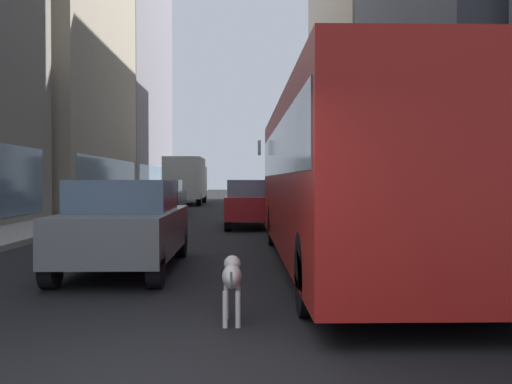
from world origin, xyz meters
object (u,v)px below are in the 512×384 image
at_px(car_black_suv, 163,197).
at_px(dalmatian_dog, 232,277).
at_px(car_grey_wagon, 126,225).
at_px(box_truck, 186,179).
at_px(car_red_coupe, 251,203).
at_px(transit_bus, 344,172).

xyz_separation_m(car_black_suv, dalmatian_dog, (3.55, -20.88, -0.31)).
bearing_deg(car_grey_wagon, box_truck, 93.17).
relative_size(car_grey_wagon, car_red_coupe, 1.00).
height_order(transit_bus, dalmatian_dog, transit_bus).
distance_m(car_grey_wagon, car_black_suv, 17.07).
xyz_separation_m(car_red_coupe, car_black_suv, (-4.00, 7.15, -0.00)).
height_order(box_truck, dalmatian_dog, box_truck).
xyz_separation_m(car_red_coupe, box_truck, (-4.00, 19.07, 0.84)).
relative_size(transit_bus, box_truck, 1.54).
relative_size(car_red_coupe, car_black_suv, 1.12).
relative_size(transit_bus, car_red_coupe, 2.55).
distance_m(transit_bus, car_black_suv, 17.41).
bearing_deg(dalmatian_dog, car_grey_wagon, 116.60).
xyz_separation_m(transit_bus, dalmatian_dog, (-2.05, -4.42, -1.26)).
bearing_deg(transit_bus, car_grey_wagon, -172.37).
relative_size(car_red_coupe, dalmatian_dog, 4.70).
distance_m(car_grey_wagon, dalmatian_dog, 4.36).
distance_m(car_black_suv, dalmatian_dog, 21.18).
xyz_separation_m(car_grey_wagon, box_truck, (-1.60, 28.92, 0.84)).
height_order(car_red_coupe, dalmatian_dog, car_red_coupe).
xyz_separation_m(transit_bus, box_truck, (-5.60, 28.38, -0.11)).
distance_m(transit_bus, car_red_coupe, 9.50).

